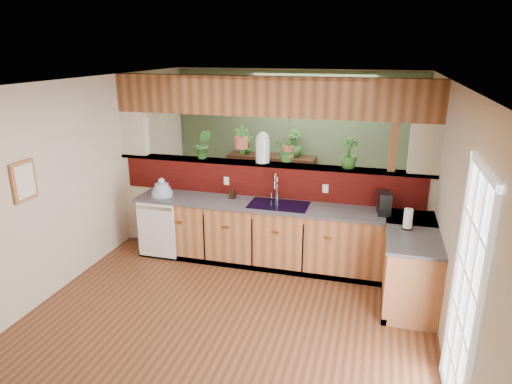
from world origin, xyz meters
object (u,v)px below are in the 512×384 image
(faucet, at_px, (276,186))
(paper_towel, at_px, (408,219))
(soap_dispenser, at_px, (232,193))
(shelving_console, at_px, (271,183))
(glass_jar, at_px, (263,147))
(coffee_maker, at_px, (384,204))
(dish_stack, at_px, (162,190))

(faucet, distance_m, paper_towel, 1.85)
(soap_dispenser, xyz_separation_m, shelving_console, (0.05, 2.18, -0.49))
(glass_jar, distance_m, shelving_console, 2.22)
(faucet, height_order, soap_dispenser, faucet)
(faucet, distance_m, coffee_maker, 1.48)
(coffee_maker, distance_m, shelving_console, 3.09)
(soap_dispenser, distance_m, shelving_console, 2.23)
(coffee_maker, relative_size, shelving_console, 0.18)
(shelving_console, bearing_deg, faucet, -72.30)
(faucet, xyz_separation_m, coffee_maker, (1.47, -0.15, -0.09))
(faucet, relative_size, glass_jar, 0.95)
(paper_towel, distance_m, shelving_console, 3.61)
(soap_dispenser, bearing_deg, dish_stack, -171.25)
(dish_stack, height_order, soap_dispenser, dish_stack)
(soap_dispenser, xyz_separation_m, paper_towel, (2.37, -0.54, 0.04))
(dish_stack, bearing_deg, shelving_console, 65.19)
(paper_towel, relative_size, glass_jar, 0.61)
(soap_dispenser, xyz_separation_m, glass_jar, (0.37, 0.28, 0.63))
(faucet, height_order, glass_jar, glass_jar)
(coffee_maker, relative_size, glass_jar, 0.65)
(coffee_maker, relative_size, paper_towel, 1.07)
(soap_dispenser, distance_m, paper_towel, 2.43)
(soap_dispenser, bearing_deg, coffee_maker, -2.33)
(glass_jar, bearing_deg, soap_dispenser, -143.29)
(paper_towel, height_order, shelving_console, paper_towel)
(shelving_console, bearing_deg, paper_towel, -46.93)
(faucet, bearing_deg, glass_jar, 139.50)
(soap_dispenser, relative_size, shelving_console, 0.10)
(faucet, height_order, coffee_maker, faucet)
(coffee_maker, height_order, paper_towel, coffee_maker)
(paper_towel, height_order, glass_jar, glass_jar)
(coffee_maker, height_order, shelving_console, coffee_maker)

